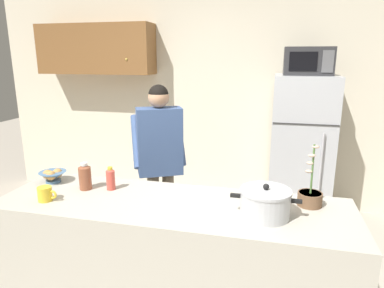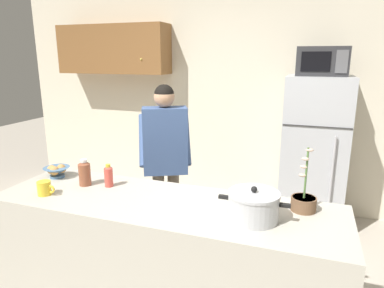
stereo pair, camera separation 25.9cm
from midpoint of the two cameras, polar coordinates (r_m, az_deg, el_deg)
name	(u,v)px [view 2 (the right image)]	position (r m, az deg, el deg)	size (l,w,h in m)	color
back_wall_unit	(221,93)	(4.29, 6.65, 8.43)	(6.00, 0.48, 2.60)	beige
kitchen_island	(165,265)	(2.44, -1.34, -19.59)	(2.27, 0.68, 0.92)	#BCB7A8
refrigerator	(314,154)	(3.88, 21.48, -1.64)	(0.64, 0.68, 1.64)	#B7BABF
microwave	(322,61)	(3.72, 22.87, 12.62)	(0.48, 0.37, 0.28)	#2D2D30
person_near_pot	(165,150)	(3.15, -2.16, -1.07)	(0.59, 0.56, 1.59)	#726656
cooking_pot	(253,206)	(2.02, 13.92, -10.06)	(0.41, 0.30, 0.20)	silver
coffee_mug	(45,188)	(2.46, -20.70, -6.97)	(0.13, 0.09, 0.10)	yellow
bread_bowl	(57,171)	(2.78, -19.26, -4.33)	(0.20, 0.20, 0.10)	#4C7299
bottle_near_edge	(109,176)	(2.48, -10.90, -5.25)	(0.06, 0.06, 0.17)	#D84C3F
bottle_mid_counter	(85,173)	(2.54, -14.78, -4.70)	(0.09, 0.09, 0.19)	brown
potted_orchid	(304,201)	(2.23, 21.41, -8.91)	(0.15, 0.15, 0.39)	brown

